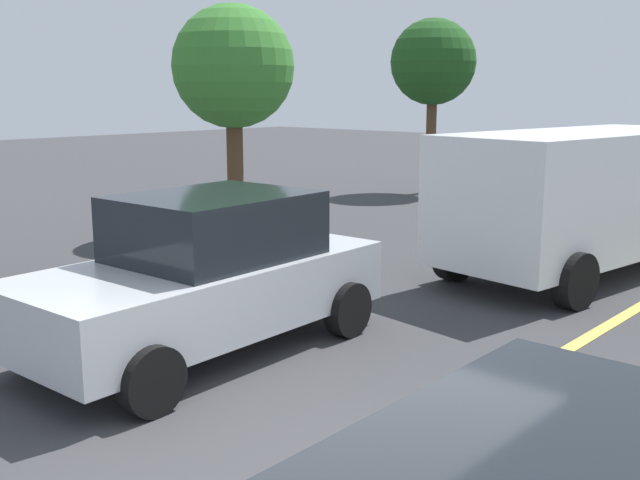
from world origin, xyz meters
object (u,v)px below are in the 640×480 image
car_silver_near_curb (206,274)px  tree_centre_verge (433,63)px  tree_left_verge (233,68)px  white_van (584,193)px

car_silver_near_curb → tree_centre_verge: bearing=23.5°
car_silver_near_curb → tree_left_verge: bearing=45.4°
tree_centre_verge → tree_left_verge: bearing=-175.7°
tree_centre_verge → white_van: bearing=-132.4°
car_silver_near_curb → tree_left_verge: tree_left_verge is taller
white_van → tree_centre_verge: size_ratio=1.15×
car_silver_near_curb → tree_centre_verge: 13.94m
white_van → tree_left_verge: (-1.30, 6.47, 1.95)m
tree_left_verge → tree_centre_verge: bearing=4.3°
white_van → car_silver_near_curb: bearing=165.3°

